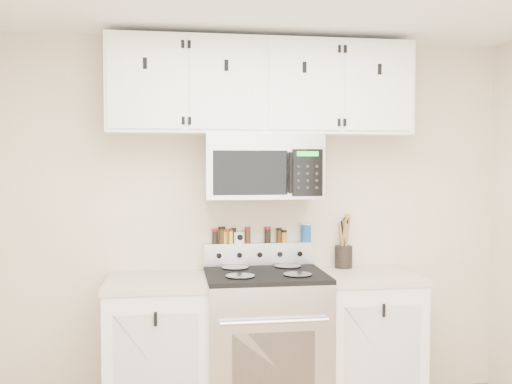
% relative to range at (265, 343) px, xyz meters
% --- Properties ---
extents(back_wall, '(3.50, 0.01, 2.50)m').
position_rel_range_xyz_m(back_wall, '(0.00, 0.32, 0.76)').
color(back_wall, '#C4B393').
rests_on(back_wall, floor).
extents(range, '(0.76, 0.65, 1.10)m').
position_rel_range_xyz_m(range, '(0.00, 0.00, 0.00)').
color(range, '#B7B7BA').
rests_on(range, floor).
extents(base_cabinet_left, '(0.64, 0.62, 0.92)m').
position_rel_range_xyz_m(base_cabinet_left, '(-0.69, 0.02, -0.03)').
color(base_cabinet_left, white).
rests_on(base_cabinet_left, floor).
extents(base_cabinet_right, '(0.64, 0.62, 0.92)m').
position_rel_range_xyz_m(base_cabinet_right, '(0.69, 0.02, -0.03)').
color(base_cabinet_right, white).
rests_on(base_cabinet_right, floor).
extents(microwave, '(0.76, 0.44, 0.42)m').
position_rel_range_xyz_m(microwave, '(0.00, 0.13, 1.14)').
color(microwave, '#9E9EA3').
rests_on(microwave, back_wall).
extents(upper_cabinets, '(2.00, 0.35, 0.62)m').
position_rel_range_xyz_m(upper_cabinets, '(-0.00, 0.15, 1.66)').
color(upper_cabinets, white).
rests_on(upper_cabinets, back_wall).
extents(utensil_crock, '(0.12, 0.12, 0.36)m').
position_rel_range_xyz_m(utensil_crock, '(0.59, 0.23, 0.52)').
color(utensil_crock, black).
rests_on(utensil_crock, base_cabinet_right).
extents(kitchen_timer, '(0.08, 0.07, 0.08)m').
position_rel_range_xyz_m(kitchen_timer, '(-0.13, 0.28, 0.65)').
color(kitchen_timer, white).
rests_on(kitchen_timer, range).
extents(salt_canister, '(0.07, 0.07, 0.13)m').
position_rel_range_xyz_m(salt_canister, '(0.33, 0.28, 0.68)').
color(salt_canister, '#154C93').
rests_on(salt_canister, range).
extents(spice_jar_0, '(0.04, 0.04, 0.10)m').
position_rel_range_xyz_m(spice_jar_0, '(-0.30, 0.28, 0.67)').
color(spice_jar_0, black).
rests_on(spice_jar_0, range).
extents(spice_jar_1, '(0.05, 0.05, 0.12)m').
position_rel_range_xyz_m(spice_jar_1, '(-0.26, 0.28, 0.67)').
color(spice_jar_1, '#3C210E').
rests_on(spice_jar_1, range).
extents(spice_jar_2, '(0.04, 0.04, 0.10)m').
position_rel_range_xyz_m(spice_jar_2, '(-0.24, 0.28, 0.66)').
color(spice_jar_2, gold).
rests_on(spice_jar_2, range).
extents(spice_jar_3, '(0.04, 0.04, 0.10)m').
position_rel_range_xyz_m(spice_jar_3, '(-0.19, 0.28, 0.66)').
color(spice_jar_3, yellow).
rests_on(spice_jar_3, range).
extents(spice_jar_4, '(0.04, 0.04, 0.11)m').
position_rel_range_xyz_m(spice_jar_4, '(-0.18, 0.28, 0.67)').
color(spice_jar_4, black).
rests_on(spice_jar_4, range).
extents(spice_jar_5, '(0.04, 0.04, 0.11)m').
position_rel_range_xyz_m(spice_jar_5, '(-0.08, 0.28, 0.67)').
color(spice_jar_5, '#442210').
rests_on(spice_jar_5, range).
extents(spice_jar_6, '(0.04, 0.04, 0.10)m').
position_rel_range_xyz_m(spice_jar_6, '(0.06, 0.28, 0.66)').
color(spice_jar_6, orange).
rests_on(spice_jar_6, range).
extents(spice_jar_7, '(0.05, 0.05, 0.11)m').
position_rel_range_xyz_m(spice_jar_7, '(0.06, 0.28, 0.67)').
color(spice_jar_7, black).
rests_on(spice_jar_7, range).
extents(spice_jar_8, '(0.04, 0.04, 0.10)m').
position_rel_range_xyz_m(spice_jar_8, '(0.14, 0.28, 0.66)').
color(spice_jar_8, '#39230D').
rests_on(spice_jar_8, range).
extents(spice_jar_9, '(0.04, 0.04, 0.09)m').
position_rel_range_xyz_m(spice_jar_9, '(0.18, 0.28, 0.66)').
color(spice_jar_9, orange).
rests_on(spice_jar_9, range).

